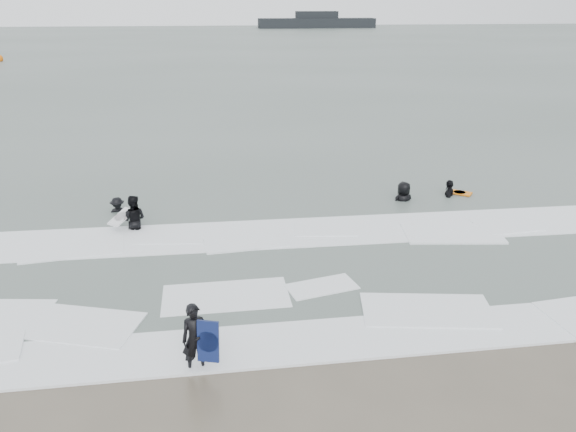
{
  "coord_description": "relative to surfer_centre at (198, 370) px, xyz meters",
  "views": [
    {
      "loc": [
        -2.11,
        -11.94,
        7.77
      ],
      "look_at": [
        0.0,
        5.0,
        1.1
      ],
      "focal_mm": 35.0,
      "sensor_mm": 36.0,
      "label": 1
    }
  ],
  "objects": [
    {
      "name": "surfer_right_near",
      "position": [
        10.14,
        10.57,
        0.0
      ],
      "size": [
        0.93,
        1.17,
        1.86
      ],
      "primitive_type": "imported",
      "rotation": [
        0.0,
        0.0,
        -2.08
      ],
      "color": "black",
      "rests_on": "ground"
    },
    {
      "name": "sea",
      "position": [
        2.83,
        81.35,
        0.06
      ],
      "size": [
        320.0,
        320.0,
        0.0
      ],
      "primitive_type": "plane",
      "color": "#47544C",
      "rests_on": "ground"
    },
    {
      "name": "surfer_wading",
      "position": [
        -2.44,
        8.49,
        0.0
      ],
      "size": [
        0.97,
        0.8,
        1.84
      ],
      "primitive_type": "imported",
      "rotation": [
        0.0,
        0.0,
        3.02
      ],
      "color": "black",
      "rests_on": "ground"
    },
    {
      "name": "bodyboards",
      "position": [
        2.73,
        6.37,
        0.5
      ],
      "size": [
        14.49,
        11.48,
        1.25
      ],
      "color": "#0F1A49",
      "rests_on": "ground"
    },
    {
      "name": "ground",
      "position": [
        2.83,
        1.35,
        0.0
      ],
      "size": [
        320.0,
        320.0,
        0.0
      ],
      "primitive_type": "plane",
      "color": "brown",
      "rests_on": "ground"
    },
    {
      "name": "surfer_right_far",
      "position": [
        8.05,
        10.2,
        0.0
      ],
      "size": [
        1.07,
        0.82,
        1.97
      ],
      "primitive_type": "imported",
      "rotation": [
        0.0,
        0.0,
        -2.93
      ],
      "color": "black",
      "rests_on": "ground"
    },
    {
      "name": "surf_foam",
      "position": [
        2.83,
        5.05,
        0.04
      ],
      "size": [
        30.03,
        9.06,
        0.09
      ],
      "color": "white",
      "rests_on": "ground"
    },
    {
      "name": "vessel_horizon",
      "position": [
        27.92,
        145.79,
        1.57
      ],
      "size": [
        31.15,
        5.56,
        4.23
      ],
      "color": "black",
      "rests_on": "ground"
    },
    {
      "name": "surfer_breaker",
      "position": [
        -3.29,
        10.24,
        0.0
      ],
      "size": [
        1.1,
        0.86,
        1.49
      ],
      "primitive_type": "imported",
      "rotation": [
        0.0,
        0.0,
        0.36
      ],
      "color": "black",
      "rests_on": "ground"
    },
    {
      "name": "surfer_centre",
      "position": [
        0.0,
        0.0,
        0.0
      ],
      "size": [
        0.68,
        0.51,
        1.67
      ],
      "primitive_type": "imported",
      "rotation": [
        0.0,
        0.0,
        0.2
      ],
      "color": "black",
      "rests_on": "ground"
    }
  ]
}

